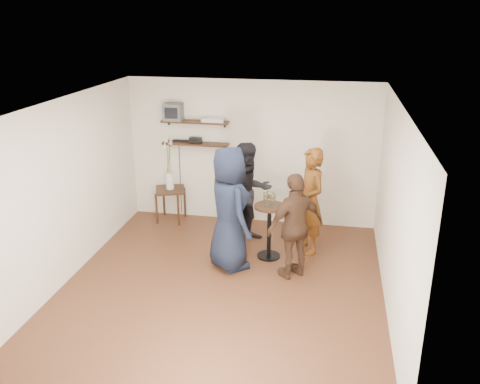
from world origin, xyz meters
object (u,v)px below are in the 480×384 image
person_plaid (310,201)px  person_dark (249,193)px  crt_monitor (174,112)px  radio (196,140)px  person_navy (229,209)px  dvd_deck (214,120)px  drinks_table (269,224)px  side_table (170,194)px  person_brown (295,226)px

person_plaid → person_dark: bearing=-131.0°
crt_monitor → radio: size_ratio=1.45×
radio → person_navy: size_ratio=0.12×
dvd_deck → person_navy: bearing=-70.1°
person_plaid → drinks_table: bearing=-90.0°
dvd_deck → drinks_table: dvd_deck is taller
side_table → person_navy: 2.17m
person_plaid → person_brown: 0.89m
person_navy → person_dark: bearing=-44.9°
crt_monitor → person_navy: (1.36, -1.75, -1.07)m
radio → person_plaid: size_ratio=0.13×
radio → person_plaid: (2.13, -0.99, -0.65)m
person_navy → person_plaid: bearing=-93.8°
dvd_deck → person_plaid: size_ratio=0.23×
crt_monitor → person_dark: size_ratio=0.19×
dvd_deck → person_brown: size_ratio=0.25×
dvd_deck → person_navy: 2.09m
crt_monitor → person_dark: crt_monitor is taller
crt_monitor → person_plaid: size_ratio=0.19×
side_table → person_navy: size_ratio=0.35×
person_brown → person_plaid: bearing=-140.2°
radio → side_table: radio is taller
person_navy → drinks_table: bearing=-90.0°
side_table → crt_monitor: bearing=66.9°
radio → person_brown: 2.81m
person_navy → person_brown: size_ratio=1.19×
crt_monitor → side_table: (-0.07, -0.18, -1.50)m
person_navy → dvd_deck: bearing=-17.3°
crt_monitor → side_table: crt_monitor is taller
crt_monitor → drinks_table: 2.75m
person_dark → person_navy: 0.98m
radio → side_table: bearing=-159.3°
side_table → radio: bearing=20.7°
person_brown → side_table: bearing=-74.7°
person_plaid → dvd_deck: bearing=-148.5°
person_plaid → person_navy: size_ratio=0.92×
person_dark → person_brown: person_dark is taller
side_table → person_plaid: (2.59, -0.82, 0.34)m
crt_monitor → radio: (0.39, 0.00, -0.50)m
radio → side_table: (-0.46, -0.18, -1.00)m
crt_monitor → person_dark: (1.49, -0.78, -1.16)m
crt_monitor → radio: bearing=0.0°
crt_monitor → person_brown: 3.24m
drinks_table → person_navy: (-0.55, -0.42, 0.38)m
drinks_table → person_navy: 0.79m
drinks_table → person_navy: size_ratio=0.47×
person_brown → drinks_table: bearing=-90.0°
drinks_table → person_plaid: bearing=29.5°
person_plaid → person_dark: (-1.02, 0.21, -0.01)m
side_table → person_dark: bearing=-21.2°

